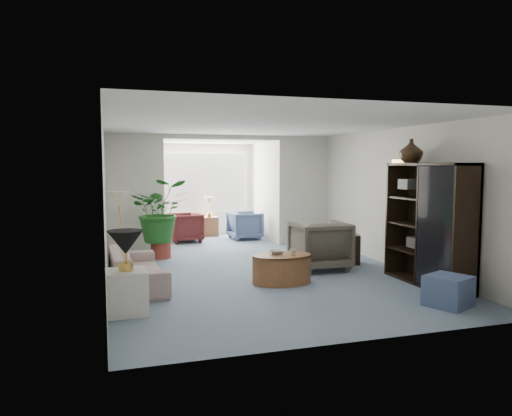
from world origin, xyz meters
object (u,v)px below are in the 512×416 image
object	(u,v)px
wingback_chair	(320,245)
side_table_dark	(347,249)
coffee_cup	(293,252)
sunroom_chair_maroon	(185,227)
plant_pot	(161,250)
table_lamp	(125,243)
floor_lamp	(119,199)
sofa	(137,268)
entertainment_cabinet	(429,224)
coffee_table	(282,269)
cabinet_urn	(411,151)
coffee_bowl	(277,252)
end_table	(127,292)
framed_picture	(403,173)
sunroom_chair_blue	(245,225)
ottoman	(448,291)
sunroom_table	(209,227)

from	to	relation	value
wingback_chair	side_table_dark	xyz separation A→B (m)	(0.70, 0.30, -0.16)
coffee_cup	sunroom_chair_maroon	xyz separation A→B (m)	(-0.97, 4.60, -0.15)
side_table_dark	plant_pot	xyz separation A→B (m)	(-3.28, 1.57, -0.11)
table_lamp	wingback_chair	distance (m)	3.78
floor_lamp	plant_pot	xyz separation A→B (m)	(0.80, 0.96, -1.09)
sofa	entertainment_cabinet	distance (m)	4.51
plant_pot	side_table_dark	bearing A→B (deg)	-25.61
plant_pot	coffee_table	bearing A→B (deg)	-58.77
floor_lamp	cabinet_urn	bearing A→B (deg)	-23.17
coffee_bowl	coffee_cup	xyz separation A→B (m)	(0.20, -0.20, 0.02)
end_table	sofa	bearing A→B (deg)	81.57
side_table_dark	cabinet_urn	world-z (taller)	cabinet_urn
floor_lamp	wingback_chair	size ratio (longest dim) A/B	0.38
framed_picture	coffee_bowl	world-z (taller)	framed_picture
framed_picture	coffee_bowl	bearing A→B (deg)	-175.44
plant_pot	sunroom_chair_blue	world-z (taller)	sunroom_chair_blue
end_table	sunroom_chair_blue	xyz separation A→B (m)	(3.07, 5.40, 0.07)
side_table_dark	sunroom_chair_blue	size ratio (longest dim) A/B	0.72
table_lamp	ottoman	world-z (taller)	table_lamp
end_table	sunroom_chair_blue	distance (m)	6.21
ottoman	plant_pot	size ratio (longest dim) A/B	1.26
sunroom_chair_blue	coffee_cup	bearing A→B (deg)	168.94
end_table	table_lamp	xyz separation A→B (m)	(0.00, 0.00, 0.62)
coffee_table	ottoman	bearing A→B (deg)	-47.60
end_table	side_table_dark	distance (m)	4.52
framed_picture	cabinet_urn	distance (m)	0.70
coffee_bowl	sunroom_chair_blue	distance (m)	4.47
side_table_dark	table_lamp	bearing A→B (deg)	-154.42
framed_picture	plant_pot	xyz separation A→B (m)	(-3.94, 2.34, -1.54)
entertainment_cabinet	ottoman	distance (m)	1.37
coffee_table	coffee_bowl	world-z (taller)	coffee_bowl
ottoman	side_table_dark	bearing A→B (deg)	89.33
framed_picture	table_lamp	distance (m)	4.94
ottoman	sunroom_chair_blue	xyz separation A→B (m)	(-0.97, 6.32, 0.14)
floor_lamp	wingback_chair	bearing A→B (deg)	-15.15
coffee_cup	sunroom_table	size ratio (longest dim) A/B	0.20
framed_picture	wingback_chair	size ratio (longest dim) A/B	0.53
table_lamp	side_table_dark	xyz separation A→B (m)	(4.07, 1.95, -0.62)
sofa	coffee_table	distance (m)	2.23
floor_lamp	sofa	bearing A→B (deg)	-80.48
coffee_bowl	sunroom_chair_maroon	xyz separation A→B (m)	(-0.77, 4.40, -0.13)
entertainment_cabinet	sunroom_table	xyz separation A→B (m)	(-2.18, 6.01, -0.69)
plant_pot	sunroom_table	xyz separation A→B (m)	(1.53, 2.62, 0.09)
coffee_bowl	sunroom_chair_blue	size ratio (longest dim) A/B	0.31
floor_lamp	coffee_bowl	bearing A→B (deg)	-33.86
cabinet_urn	coffee_table	bearing A→B (deg)	173.06
sunroom_chair_maroon	coffee_bowl	bearing A→B (deg)	5.43
side_table_dark	framed_picture	bearing A→B (deg)	-49.45
coffee_table	entertainment_cabinet	bearing A→B (deg)	-19.72
coffee_table	cabinet_urn	world-z (taller)	cabinet_urn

